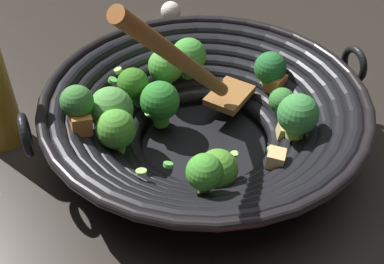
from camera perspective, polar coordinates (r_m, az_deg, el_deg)
name	(u,v)px	position (r m, az deg, el deg)	size (l,w,h in m)	color
ground_plane	(204,148)	(0.68, 1.42, -1.98)	(4.00, 4.00, 0.00)	#28231E
wok	(203,113)	(0.64, 1.31, 2.23)	(0.46, 0.43, 0.28)	black
garlic_bulb	(171,11)	(0.98, -2.56, 14.22)	(0.04, 0.04, 0.04)	silver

